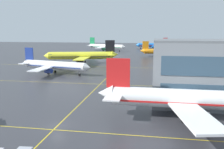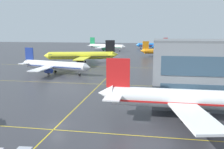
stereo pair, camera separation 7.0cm
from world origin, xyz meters
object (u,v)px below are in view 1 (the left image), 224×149
(airliner_second_row, at_px, (54,65))
(airliner_distant_taxiway, at_px, (153,45))
(airliner_front_gate, at_px, (191,99))
(airliner_far_right_stand, at_px, (106,46))
(airliner_third_row, at_px, (82,56))
(airliner_far_left_stand, at_px, (164,51))

(airliner_second_row, xyz_separation_m, airliner_distant_taxiway, (36.94, 147.78, 0.01))
(airliner_front_gate, distance_m, airliner_distant_taxiway, 191.99)
(airliner_second_row, height_order, airliner_far_right_stand, airliner_far_right_stand)
(airliner_second_row, bearing_deg, airliner_far_right_stand, 90.58)
(airliner_front_gate, height_order, airliner_far_right_stand, airliner_front_gate)
(airliner_second_row, relative_size, airliner_far_right_stand, 0.92)
(airliner_distant_taxiway, bearing_deg, airliner_second_row, -104.03)
(airliner_second_row, distance_m, airliner_third_row, 32.13)
(airliner_front_gate, xyz_separation_m, airliner_far_right_stand, (-47.44, 156.21, -0.20))
(airliner_third_row, bearing_deg, airliner_second_row, -93.15)
(airliner_second_row, xyz_separation_m, airliner_far_left_stand, (44.94, 75.48, -0.00))
(airliner_front_gate, relative_size, airliner_second_row, 1.17)
(airliner_third_row, height_order, airliner_distant_taxiway, airliner_third_row)
(airliner_second_row, height_order, airliner_distant_taxiway, airliner_distant_taxiway)
(airliner_third_row, relative_size, airliner_far_right_stand, 1.10)
(airliner_second_row, xyz_separation_m, airliner_far_right_stand, (-1.13, 112.23, 0.35))
(airliner_front_gate, distance_m, airliner_second_row, 63.86)
(airliner_front_gate, distance_m, airliner_far_left_stand, 119.47)
(airliner_second_row, distance_m, airliner_distant_taxiway, 152.33)
(airliner_front_gate, bearing_deg, airliner_third_row, 120.35)
(airliner_front_gate, xyz_separation_m, airliner_distant_taxiway, (-9.36, 191.76, -0.54))
(airliner_third_row, xyz_separation_m, airliner_far_right_stand, (-2.90, 80.15, -0.33))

